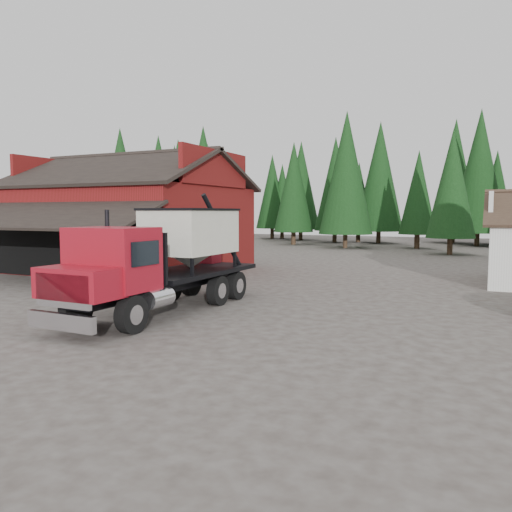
% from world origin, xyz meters
% --- Properties ---
extents(ground, '(120.00, 120.00, 0.00)m').
position_xyz_m(ground, '(0.00, 0.00, 0.00)').
color(ground, '#403832').
rests_on(ground, ground).
extents(red_barn, '(12.80, 13.63, 7.18)m').
position_xyz_m(red_barn, '(-11.00, 9.90, 2.69)').
color(red_barn, maroon).
rests_on(red_barn, ground).
extents(conifer_backdrop, '(76.00, 16.00, 16.00)m').
position_xyz_m(conifer_backdrop, '(0.00, 42.00, 0.00)').
color(conifer_backdrop, black).
rests_on(conifer_backdrop, ground).
extents(near_pine_a, '(4.40, 4.40, 11.40)m').
position_xyz_m(near_pine_a, '(-22.00, 28.00, 6.39)').
color(near_pine_a, '#382619').
rests_on(near_pine_a, ground).
extents(near_pine_b, '(3.96, 3.96, 10.40)m').
position_xyz_m(near_pine_b, '(6.00, 30.00, 5.89)').
color(near_pine_b, '#382619').
rests_on(near_pine_b, ground).
extents(near_pine_d, '(5.28, 5.28, 13.40)m').
position_xyz_m(near_pine_d, '(-4.00, 34.00, 7.39)').
color(near_pine_d, '#382619').
rests_on(near_pine_d, ground).
extents(feed_truck, '(2.79, 9.46, 4.26)m').
position_xyz_m(feed_truck, '(-1.35, -0.01, 1.99)').
color(feed_truck, black).
rests_on(feed_truck, ground).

